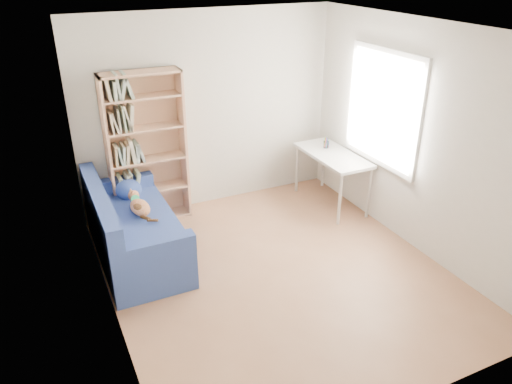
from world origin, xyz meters
The scene contains 6 objects.
ground centered at (0.00, 0.00, 0.00)m, with size 4.00×4.00×0.00m, color #8C5C3F.
room_shell centered at (0.10, 0.03, 1.64)m, with size 3.54×4.04×2.62m.
sofa centered at (-1.34, 1.03, 0.34)m, with size 0.87×1.82×0.90m.
bookshelf centered at (-0.91, 1.83, 0.90)m, with size 0.98×0.30×1.95m.
desk centered at (1.45, 1.19, 0.68)m, with size 0.55×1.21×0.75m.
pen_cup centered at (1.49, 1.43, 0.81)m, with size 0.08×0.08×0.15m.
Camera 1 is at (-2.17, -4.03, 3.22)m, focal length 35.00 mm.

